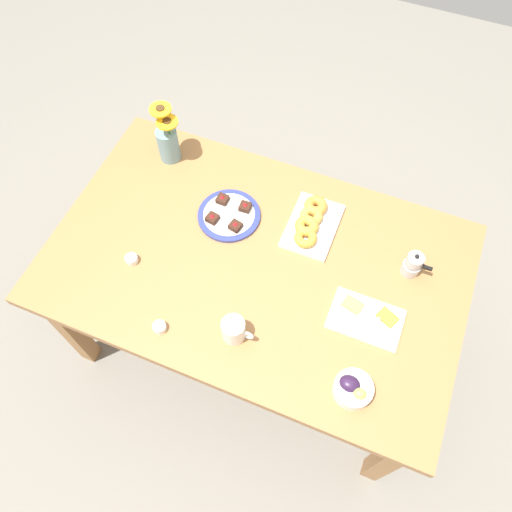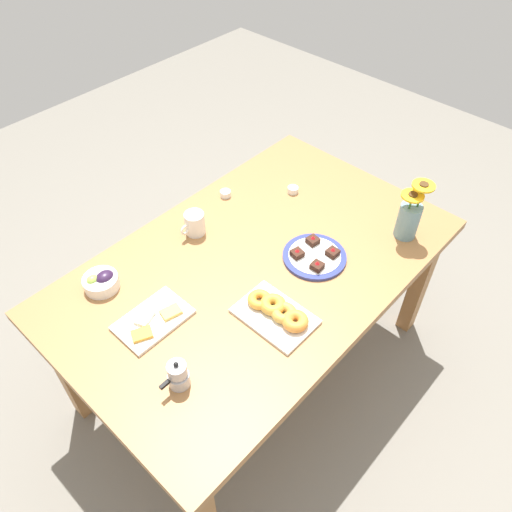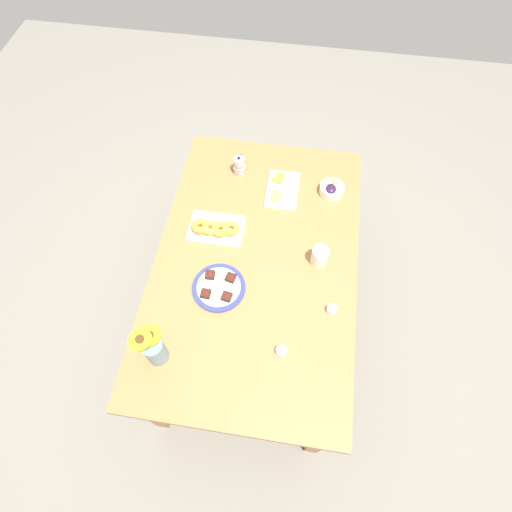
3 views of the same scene
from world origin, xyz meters
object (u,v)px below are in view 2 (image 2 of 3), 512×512
coffee_mug (195,223)px  moka_pot (178,375)px  dessert_plate (315,256)px  dining_table (256,277)px  jam_cup_berry (293,190)px  jam_cup_honey (225,193)px  grape_bowl (101,281)px  croissant_platter (277,312)px  flower_vase (409,218)px  cheese_platter (153,320)px

coffee_mug → moka_pot: bearing=43.5°
coffee_mug → dessert_plate: 0.51m
dining_table → moka_pot: bearing=18.0°
jam_cup_berry → dessert_plate: dessert_plate is taller
jam_cup_honey → jam_cup_berry: size_ratio=1.00×
coffee_mug → grape_bowl: (0.44, -0.04, -0.02)m
croissant_platter → jam_cup_honey: (-0.35, -0.62, -0.01)m
coffee_mug → grape_bowl: 0.44m
flower_vase → moka_pot: (1.10, -0.16, -0.05)m
cheese_platter → croissant_platter: size_ratio=0.93×
coffee_mug → jam_cup_berry: (-0.48, 0.13, -0.04)m
dessert_plate → flower_vase: flower_vase is taller
coffee_mug → grape_bowl: size_ratio=0.89×
dessert_plate → flower_vase: size_ratio=0.95×
moka_pot → dessert_plate: bearing=-177.8°
croissant_platter → jam_cup_honey: croissant_platter is taller
cheese_platter → moka_pot: size_ratio=2.18×
coffee_mug → flower_vase: (-0.58, 0.65, 0.04)m
coffee_mug → grape_bowl: bearing=-4.5°
cheese_platter → moka_pot: bearing=68.9°
moka_pot → jam_cup_honey: bearing=-143.7°
dining_table → coffee_mug: size_ratio=13.56×
coffee_mug → cheese_platter: 0.48m
grape_bowl → jam_cup_honey: size_ratio=2.76×
cheese_platter → moka_pot: (0.10, 0.25, 0.04)m
dining_table → grape_bowl: bearing=-35.3°
coffee_mug → croissant_platter: size_ratio=0.42×
coffee_mug → jam_cup_honey: 0.27m
jam_cup_honey → moka_pot: bearing=36.3°
jam_cup_honey → flower_vase: bearing=114.1°
grape_bowl → dining_table: bearing=144.7°
jam_cup_berry → moka_pot: moka_pot is taller
coffee_mug → croissant_platter: bearing=79.6°
jam_cup_honey → jam_cup_berry: (-0.23, 0.21, 0.00)m
grape_bowl → croissant_platter: (-0.34, 0.58, -0.01)m
croissant_platter → flower_vase: bearing=170.7°
jam_cup_berry → croissant_platter: bearing=35.3°
jam_cup_berry → moka_pot: 1.06m
dining_table → jam_cup_berry: bearing=-157.9°
dining_table → coffee_mug: coffee_mug is taller
jam_cup_berry → dessert_plate: size_ratio=0.19×
dining_table → flower_vase: bearing=147.5°
grape_bowl → flower_vase: (-1.03, 0.69, 0.07)m
grape_bowl → croissant_platter: grape_bowl is taller
jam_cup_berry → flower_vase: bearing=100.7°
dining_table → jam_cup_honey: size_ratio=33.33×
croissant_platter → moka_pot: moka_pot is taller
jam_cup_honey → grape_bowl: bearing=3.6°
coffee_mug → dessert_plate: coffee_mug is taller
jam_cup_berry → coffee_mug: bearing=-14.8°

